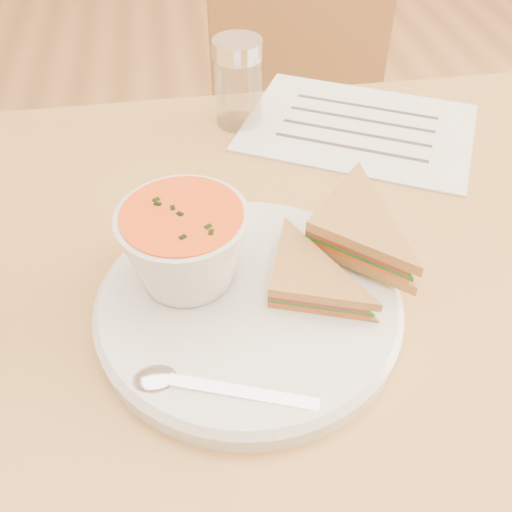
{
  "coord_description": "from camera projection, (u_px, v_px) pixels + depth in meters",
  "views": [
    {
      "loc": [
        -0.14,
        -0.39,
        1.15
      ],
      "look_at": [
        -0.08,
        -0.03,
        0.8
      ],
      "focal_mm": 40.0,
      "sensor_mm": 36.0,
      "label": 1
    }
  ],
  "objects": [
    {
      "name": "dining_table",
      "position": [
        308.0,
        442.0,
        0.83
      ],
      "size": [
        1.0,
        0.7,
        0.75
      ],
      "primitive_type": null,
      "color": "olive",
      "rests_on": "floor"
    },
    {
      "name": "chair_far",
      "position": [
        311.0,
        158.0,
        1.23
      ],
      "size": [
        0.4,
        0.4,
        0.89
      ],
      "primitive_type": null,
      "rotation": [
        0.0,
        0.0,
        3.12
      ],
      "color": "brown",
      "rests_on": "floor"
    },
    {
      "name": "plate",
      "position": [
        249.0,
        305.0,
        0.52
      ],
      "size": [
        0.35,
        0.35,
        0.02
      ],
      "primitive_type": null,
      "rotation": [
        0.0,
        0.0,
        0.34
      ],
      "color": "silver",
      "rests_on": "dining_table"
    },
    {
      "name": "soup_bowl",
      "position": [
        186.0,
        249.0,
        0.5
      ],
      "size": [
        0.12,
        0.12,
        0.08
      ],
      "primitive_type": null,
      "rotation": [
        0.0,
        0.0,
        -0.01
      ],
      "color": "silver",
      "rests_on": "plate"
    },
    {
      "name": "sandwich_half_a",
      "position": [
        268.0,
        301.0,
        0.49
      ],
      "size": [
        0.12,
        0.12,
        0.03
      ],
      "primitive_type": null,
      "rotation": [
        0.0,
        0.0,
        -0.34
      ],
      "color": "#C08D44",
      "rests_on": "plate"
    },
    {
      "name": "sandwich_half_b",
      "position": [
        305.0,
        236.0,
        0.53
      ],
      "size": [
        0.16,
        0.16,
        0.03
      ],
      "primitive_type": null,
      "rotation": [
        0.0,
        0.0,
        -0.72
      ],
      "color": "#C08D44",
      "rests_on": "plate"
    },
    {
      "name": "spoon",
      "position": [
        221.0,
        390.0,
        0.44
      ],
      "size": [
        0.18,
        0.09,
        0.01
      ],
      "primitive_type": null,
      "rotation": [
        0.0,
        0.0,
        -0.34
      ],
      "color": "silver",
      "rests_on": "plate"
    },
    {
      "name": "paper_menu",
      "position": [
        358.0,
        127.0,
        0.75
      ],
      "size": [
        0.35,
        0.32,
        0.0
      ],
      "primitive_type": null,
      "rotation": [
        0.0,
        0.0,
        -0.49
      ],
      "color": "white",
      "rests_on": "dining_table"
    },
    {
      "name": "condiment_shaker",
      "position": [
        238.0,
        83.0,
        0.72
      ],
      "size": [
        0.08,
        0.08,
        0.11
      ],
      "primitive_type": null,
      "rotation": [
        0.0,
        0.0,
        -0.26
      ],
      "color": "silver",
      "rests_on": "dining_table"
    }
  ]
}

